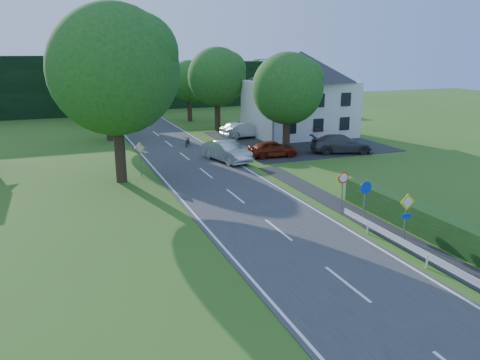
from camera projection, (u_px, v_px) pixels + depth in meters
name	position (u px, v px, depth m)	size (l,w,h in m)	color
road	(224.00, 188.00, 30.40)	(7.00, 80.00, 0.04)	#373739
parking_pad	(295.00, 141.00, 46.28)	(14.00, 16.00, 0.04)	#242426
line_edge_left	(175.00, 193.00, 29.25)	(0.12, 80.00, 0.01)	white
line_edge_right	(270.00, 182.00, 31.53)	(0.12, 80.00, 0.01)	white
line_centre	(224.00, 187.00, 30.39)	(0.12, 80.00, 0.01)	white
tree_main	(116.00, 95.00, 30.34)	(9.40, 9.40, 11.64)	#1A5218
tree_left_far	(107.00, 97.00, 45.46)	(7.00, 7.00, 8.58)	#1A5218
tree_right_far	(217.00, 89.00, 51.40)	(7.40, 7.40, 9.09)	#1A5218
tree_left_back	(101.00, 90.00, 56.47)	(6.60, 6.60, 8.07)	#1A5218
tree_right_back	(189.00, 91.00, 58.43)	(6.20, 6.20, 7.56)	#1A5218
tree_right_mid	(287.00, 104.00, 39.43)	(7.00, 7.00, 8.58)	#1A5218
treeline_right	(174.00, 85.00, 73.57)	(30.00, 5.00, 7.00)	black
house_white	(300.00, 93.00, 48.51)	(10.60, 8.40, 8.60)	white
streetlight	(272.00, 100.00, 41.02)	(2.03, 0.18, 8.00)	gray
sign_priority_right	(406.00, 211.00, 20.65)	(0.78, 0.09, 2.59)	gray
sign_roundabout	(365.00, 195.00, 23.37)	(0.64, 0.08, 2.37)	gray
sign_speed_limit	(343.00, 183.00, 25.14)	(0.64, 0.11, 2.37)	gray
sign_priority_left	(140.00, 153.00, 32.84)	(0.78, 0.09, 2.44)	gray
moving_car	(227.00, 151.00, 37.42)	(1.75, 5.01, 1.65)	silver
motorcycle	(188.00, 141.00, 43.66)	(0.60, 1.73, 0.91)	black
parked_car_red	(273.00, 149.00, 38.99)	(1.66, 4.12, 1.40)	maroon
parked_car_silver_a	(244.00, 130.00, 47.56)	(1.70, 4.88, 1.61)	silver
parked_car_grey	(342.00, 144.00, 40.63)	(2.18, 5.35, 1.55)	#444549
parked_car_silver_b	(328.00, 130.00, 48.56)	(2.17, 4.72, 1.31)	#A1A3A8
parasol	(317.00, 137.00, 43.06)	(1.92, 1.95, 1.76)	red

